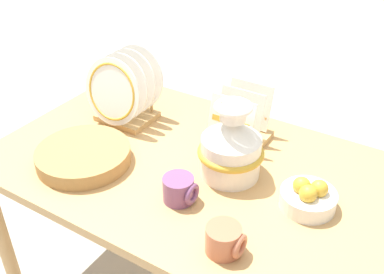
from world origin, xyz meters
TOP-DOWN VIEW (x-y plane):
  - display_table at (0.00, 0.00)m, footprint 1.39×0.86m
  - ceramic_vase at (0.14, 0.02)m, footprint 0.22×0.22m
  - dish_rack_round_plates at (-0.38, 0.11)m, footprint 0.26×0.21m
  - dish_rack_square_plates at (0.06, 0.23)m, footprint 0.21×0.19m
  - wicker_charger_stack at (-0.32, -0.19)m, footprint 0.32×0.32m
  - mug_terracotta_glaze at (0.28, -0.29)m, footprint 0.11×0.10m
  - mug_plum_glaze at (0.07, -0.18)m, footprint 0.11×0.10m
  - fruit_bowl at (0.41, -0.00)m, footprint 0.17×0.17m

SIDE VIEW (x-z plane):
  - display_table at x=0.00m, z-range 0.25..0.89m
  - wicker_charger_stack at x=-0.32m, z-range 0.64..0.69m
  - fruit_bowl at x=0.41m, z-range 0.63..0.72m
  - mug_terracotta_glaze at x=0.28m, z-range 0.64..0.72m
  - mug_plum_glaze at x=0.07m, z-range 0.64..0.72m
  - dish_rack_square_plates at x=0.06m, z-range 0.60..0.79m
  - ceramic_vase at x=0.14m, z-range 0.62..0.88m
  - dish_rack_round_plates at x=-0.38m, z-range 0.62..0.89m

